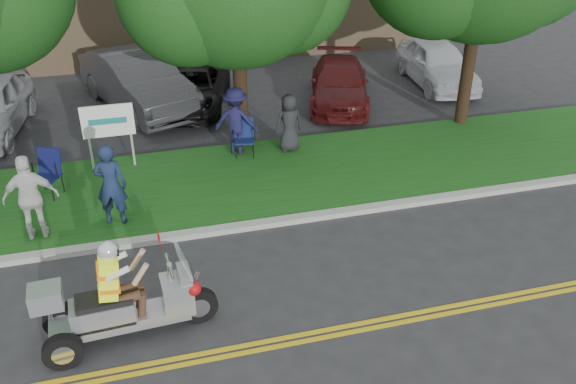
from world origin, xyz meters
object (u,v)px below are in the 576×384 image
object	(u,v)px
lawn_chair_b	(244,134)
spectator_adult_right	(31,198)
parked_car_far_right	(437,63)
spectator_adult_left	(111,185)
trike_scooter	(120,306)
parked_car_right	(339,83)
lawn_chair_a	(48,169)
parked_car_left	(138,81)
parked_car_mid	(191,87)

from	to	relation	value
lawn_chair_b	spectator_adult_right	bearing A→B (deg)	-139.82
parked_car_far_right	spectator_adult_left	bearing A→B (deg)	-142.82
trike_scooter	spectator_adult_right	world-z (taller)	spectator_adult_right
trike_scooter	parked_car_right	bearing A→B (deg)	49.82
spectator_adult_left	spectator_adult_right	bearing A→B (deg)	19.66
lawn_chair_a	trike_scooter	bearing A→B (deg)	-48.05
lawn_chair_a	spectator_adult_right	world-z (taller)	spectator_adult_right
lawn_chair_b	spectator_adult_left	world-z (taller)	spectator_adult_left
spectator_adult_right	trike_scooter	bearing A→B (deg)	113.42
parked_car_far_right	trike_scooter	bearing A→B (deg)	-130.91
lawn_chair_b	spectator_adult_left	bearing A→B (deg)	-131.40
lawn_chair_a	parked_car_left	distance (m)	5.75
spectator_adult_right	parked_car_right	xyz separation A→B (m)	(8.63, 5.97, -0.37)
spectator_adult_left	parked_car_right	bearing A→B (deg)	-126.88
trike_scooter	spectator_adult_right	distance (m)	3.78
parked_car_right	trike_scooter	bearing A→B (deg)	-107.96
lawn_chair_a	parked_car_mid	xyz separation A→B (m)	(3.91, 5.00, -0.08)
lawn_chair_a	spectator_adult_left	xyz separation A→B (m)	(1.39, -1.72, 0.30)
spectator_adult_left	parked_car_mid	size ratio (longest dim) A/B	0.40
lawn_chair_b	parked_car_far_right	bearing A→B (deg)	38.25
lawn_chair_b	spectator_adult_left	distance (m)	4.27
spectator_adult_left	parked_car_mid	bearing A→B (deg)	-96.75
parked_car_left	spectator_adult_right	bearing A→B (deg)	-129.62
parked_car_mid	parked_car_far_right	bearing A→B (deg)	15.09
parked_car_far_right	spectator_adult_right	bearing A→B (deg)	-145.48
parked_car_left	parked_car_mid	bearing A→B (deg)	-30.12
parked_car_left	parked_car_far_right	bearing A→B (deg)	-22.66
lawn_chair_a	parked_car_mid	bearing A→B (deg)	78.90
spectator_adult_right	parked_car_right	distance (m)	10.50
spectator_adult_right	lawn_chair_a	bearing A→B (deg)	-95.45
spectator_adult_left	parked_car_left	distance (m)	7.04
spectator_adult_right	parked_car_mid	xyz separation A→B (m)	(4.05, 6.87, -0.39)
lawn_chair_b	lawn_chair_a	bearing A→B (deg)	-158.66
lawn_chair_a	parked_car_left	size ratio (longest dim) A/B	0.20
spectator_adult_left	parked_car_left	world-z (taller)	spectator_adult_left
parked_car_left	lawn_chair_b	bearing A→B (deg)	-81.50
trike_scooter	lawn_chair_b	world-z (taller)	trike_scooter
trike_scooter	lawn_chair_b	xyz separation A→B (m)	(3.32, 6.21, -0.02)
parked_car_mid	parked_car_far_right	size ratio (longest dim) A/B	1.03
lawn_chair_a	spectator_adult_right	distance (m)	1.91
parked_car_mid	parked_car_right	world-z (taller)	parked_car_right
spectator_adult_left	parked_car_mid	world-z (taller)	spectator_adult_left
lawn_chair_a	parked_car_right	xyz separation A→B (m)	(8.48, 4.10, -0.07)
lawn_chair_b	parked_car_mid	bearing A→B (deg)	112.05
parked_car_left	parked_car_right	distance (m)	6.28
spectator_adult_right	parked_car_right	bearing A→B (deg)	-146.43
spectator_adult_right	parked_car_far_right	distance (m)	14.19
trike_scooter	parked_car_mid	world-z (taller)	trike_scooter
trike_scooter	parked_car_left	size ratio (longest dim) A/B	0.54
parked_car_right	parked_car_far_right	size ratio (longest dim) A/B	1.00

